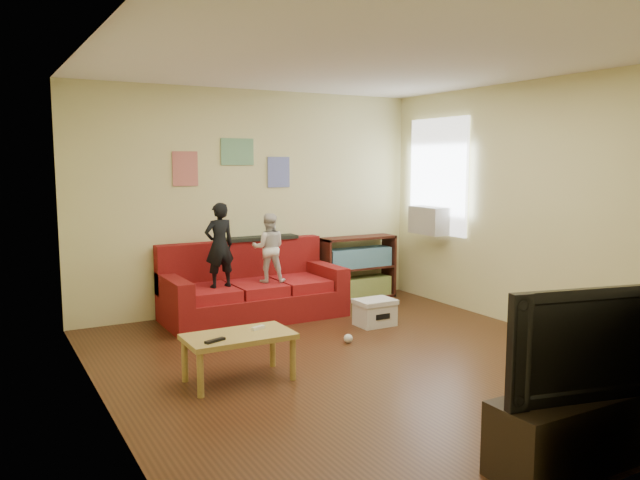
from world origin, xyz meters
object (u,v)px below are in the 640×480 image
bookshelf (358,271)px  file_box (375,312)px  child_a (219,245)px  television (583,339)px  sofa (252,292)px  tv_stand (578,429)px  child_b (269,248)px  coffee_table (239,341)px

bookshelf → file_box: 1.40m
child_a → television: bearing=94.7°
file_box → television: 3.44m
sofa → tv_stand: 4.33m
bookshelf → file_box: (-0.58, -1.26, -0.22)m
file_box → tv_stand: (-0.76, -3.29, 0.07)m
sofa → child_b: bearing=-49.2°
sofa → tv_stand: (0.30, -4.32, -0.08)m
child_a → child_b: child_a is taller
child_b → file_box: child_b is taller
sofa → coffee_table: 2.16m
child_a → coffee_table: (-0.49, -1.77, -0.56)m
child_a → child_b: 0.60m
coffee_table → tv_stand: 2.69m
sofa → child_b: size_ratio=2.59×
bookshelf → tv_stand: 4.74m
child_b → bookshelf: bearing=-142.3°
child_a → tv_stand: bearing=94.7°
coffee_table → bookshelf: 3.37m
coffee_table → tv_stand: bearing=-62.3°
file_box → tv_stand: tv_stand is taller
child_b → tv_stand: bearing=114.7°
coffee_table → file_box: coffee_table is taller
tv_stand → television: 0.56m
coffee_table → bookshelf: bookshelf is taller
child_a → sofa: bearing=-164.8°
sofa → file_box: bearing=-44.1°
coffee_table → child_a: bearing=74.5°
sofa → coffee_table: size_ratio=2.31×
child_b → coffee_table: (-1.09, -1.77, -0.49)m
coffee_table → tv_stand: tv_stand is taller
sofa → television: television is taller
child_b → bookshelf: 1.61m
coffee_table → file_box: bearing=24.6°
child_a → bookshelf: bearing=-174.7°
television → file_box: bearing=89.8°
file_box → television: bearing=-103.0°
child_b → television: bearing=114.7°
file_box → coffee_table: bearing=-155.4°
child_a → child_b: bearing=174.4°
bookshelf → coffee_table: bearing=-139.9°
child_b → file_box: size_ratio=1.87×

